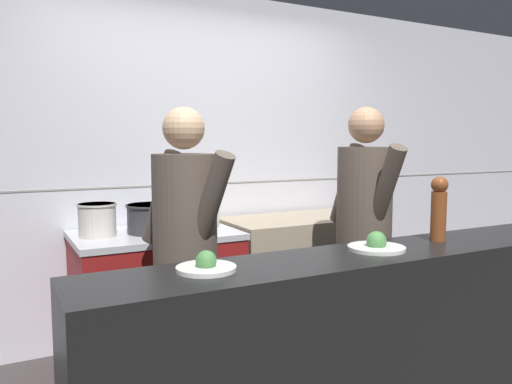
# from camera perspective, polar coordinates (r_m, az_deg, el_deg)

# --- Properties ---
(wall_back_tiled) EXTENTS (8.00, 0.06, 2.60)m
(wall_back_tiled) POSITION_cam_1_polar(r_m,az_deg,el_deg) (3.91, -5.65, 3.19)
(wall_back_tiled) COLOR silver
(wall_back_tiled) RESTS_ON ground_plane
(oven_range) EXTENTS (1.07, 0.71, 0.87)m
(oven_range) POSITION_cam_1_polar(r_m,az_deg,el_deg) (3.51, -11.32, -11.53)
(oven_range) COLOR maroon
(oven_range) RESTS_ON ground_plane
(prep_counter) EXTENTS (1.18, 0.65, 0.89)m
(prep_counter) POSITION_cam_1_polar(r_m,az_deg,el_deg) (3.97, 4.94, -9.32)
(prep_counter) COLOR gray
(prep_counter) RESTS_ON ground_plane
(pass_counter) EXTENTS (2.74, 0.45, 0.95)m
(pass_counter) POSITION_cam_1_polar(r_m,az_deg,el_deg) (2.57, 12.38, -17.30)
(pass_counter) COLOR black
(pass_counter) RESTS_ON ground_plane
(stock_pot) EXTENTS (0.25, 0.25, 0.21)m
(stock_pot) POSITION_cam_1_polar(r_m,az_deg,el_deg) (3.32, -17.69, -2.97)
(stock_pot) COLOR beige
(stock_pot) RESTS_ON oven_range
(sauce_pot) EXTENTS (0.34, 0.34, 0.19)m
(sauce_pot) POSITION_cam_1_polar(r_m,az_deg,el_deg) (3.37, -11.84, -2.88)
(sauce_pot) COLOR #2D2D33
(sauce_pot) RESTS_ON oven_range
(braising_pot) EXTENTS (0.28, 0.28, 0.20)m
(braising_pot) POSITION_cam_1_polar(r_m,az_deg,el_deg) (3.52, -6.37, -2.32)
(braising_pot) COLOR beige
(braising_pot) RESTS_ON oven_range
(plated_dish_main) EXTENTS (0.25, 0.25, 0.09)m
(plated_dish_main) POSITION_cam_1_polar(r_m,az_deg,el_deg) (2.04, -5.72, -8.38)
(plated_dish_main) COLOR white
(plated_dish_main) RESTS_ON pass_counter
(plated_dish_appetiser) EXTENTS (0.28, 0.28, 0.10)m
(plated_dish_appetiser) POSITION_cam_1_polar(r_m,az_deg,el_deg) (2.48, 13.59, -5.94)
(plated_dish_appetiser) COLOR white
(plated_dish_appetiser) RESTS_ON pass_counter
(pepper_mill) EXTENTS (0.09, 0.09, 0.34)m
(pepper_mill) POSITION_cam_1_polar(r_m,az_deg,el_deg) (2.78, 20.16, -1.64)
(pepper_mill) COLOR brown
(pepper_mill) RESTS_ON pass_counter
(chef_head_cook) EXTENTS (0.43, 0.71, 1.65)m
(chef_head_cook) POSITION_cam_1_polar(r_m,az_deg,el_deg) (2.66, -8.07, -6.33)
(chef_head_cook) COLOR black
(chef_head_cook) RESTS_ON ground_plane
(chef_sous) EXTENTS (0.38, 0.74, 1.69)m
(chef_sous) POSITION_cam_1_polar(r_m,az_deg,el_deg) (3.21, 12.23, -3.95)
(chef_sous) COLOR black
(chef_sous) RESTS_ON ground_plane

